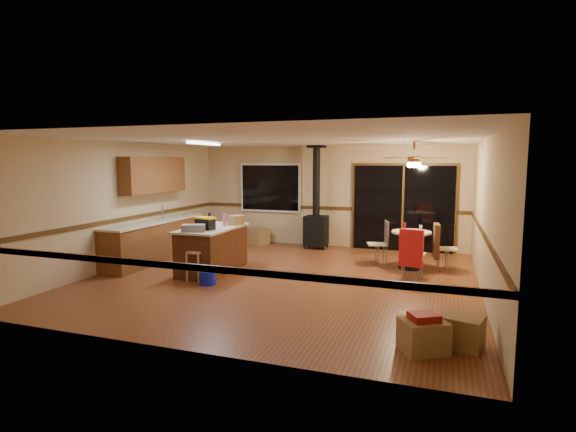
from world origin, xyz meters
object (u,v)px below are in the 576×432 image
at_px(chair_left, 382,238).
at_px(chair_right, 438,241).
at_px(kitchen_island, 212,249).
at_px(dining_table, 411,243).
at_px(chair_near, 411,248).
at_px(toolbox_black, 205,224).
at_px(box_corner_a, 423,336).
at_px(box_corner_b, 462,331).
at_px(toolbox_grey, 194,228).
at_px(blue_bucket, 208,278).
at_px(box_under_window, 258,236).
at_px(wood_stove, 316,220).
at_px(bar_stool, 196,266).

relative_size(chair_left, chair_right, 0.74).
xyz_separation_m(kitchen_island, chair_right, (4.26, 1.59, 0.14)).
distance_m(kitchen_island, dining_table, 4.05).
height_order(chair_left, chair_near, same).
bearing_deg(toolbox_black, chair_right, 24.04).
height_order(chair_left, box_corner_a, chair_left).
bearing_deg(box_corner_b, chair_near, 104.83).
bearing_deg(toolbox_black, kitchen_island, 93.89).
distance_m(toolbox_grey, blue_bucket, 0.99).
relative_size(kitchen_island, box_under_window, 3.14).
bearing_deg(wood_stove, blue_bucket, -103.08).
height_order(kitchen_island, blue_bucket, kitchen_island).
bearing_deg(box_corner_b, bar_stool, 160.81).
height_order(wood_stove, dining_table, wood_stove).
bearing_deg(kitchen_island, box_under_window, 96.21).
distance_m(toolbox_grey, chair_left, 3.95).
bearing_deg(chair_left, box_under_window, 157.97).
relative_size(kitchen_island, wood_stove, 0.67).
bearing_deg(chair_near, bar_stool, -159.23).
relative_size(wood_stove, chair_left, 4.89).
xyz_separation_m(toolbox_black, box_corner_a, (4.15, -2.32, -0.82)).
distance_m(chair_near, box_under_window, 4.81).
relative_size(toolbox_grey, box_corner_b, 0.92).
relative_size(blue_bucket, box_corner_b, 0.63).
bearing_deg(box_corner_a, kitchen_island, 147.94).
distance_m(toolbox_grey, box_corner_b, 5.02).
bearing_deg(box_corner_b, toolbox_black, 156.19).
bearing_deg(blue_bucket, chair_right, 32.64).
bearing_deg(box_corner_b, chair_right, 94.99).
height_order(toolbox_grey, chair_left, toolbox_grey).
bearing_deg(bar_stool, chair_near, 20.77).
height_order(chair_right, box_corner_a, chair_right).
relative_size(wood_stove, box_corner_a, 5.13).
relative_size(wood_stove, box_under_window, 4.72).
height_order(wood_stove, box_under_window, wood_stove).
bearing_deg(toolbox_black, bar_stool, -84.91).
xyz_separation_m(chair_right, box_under_window, (-4.60, 1.51, -0.38)).
distance_m(toolbox_grey, chair_right, 4.85).
height_order(toolbox_grey, chair_right, toolbox_grey).
xyz_separation_m(wood_stove, toolbox_black, (-1.28, -3.35, 0.27)).
bearing_deg(toolbox_grey, blue_bucket, -33.02).
distance_m(toolbox_black, chair_near, 3.93).
bearing_deg(toolbox_grey, box_under_window, 94.38).
bearing_deg(chair_right, dining_table, -176.56).
relative_size(blue_bucket, box_under_window, 0.54).
xyz_separation_m(bar_stool, chair_near, (3.75, 1.42, 0.31)).
relative_size(wood_stove, toolbox_grey, 5.94).
bearing_deg(toolbox_black, blue_bucket, -58.25).
bearing_deg(blue_bucket, toolbox_black, 121.75).
distance_m(box_under_window, box_corner_a, 7.28).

